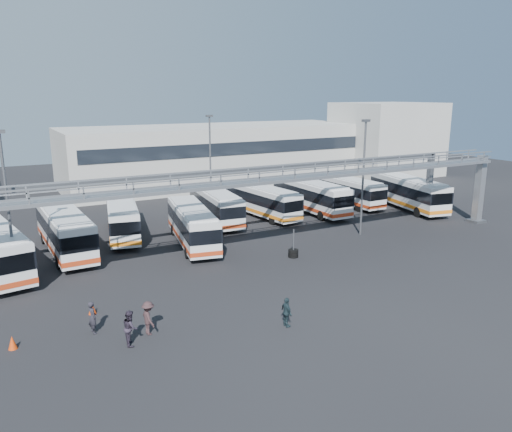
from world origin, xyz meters
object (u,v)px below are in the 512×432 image
bus_5 (216,204)px  pedestrian_a (93,317)px  light_pole_left (7,202)px  pedestrian_d (287,312)px  light_pole_mid (363,171)px  tire_stack (293,253)px  cone_left (12,342)px  bus_6 (262,200)px  bus_9 (408,192)px  cone_right (92,308)px  bus_8 (347,190)px  bus_7 (311,195)px  light_pole_back (210,158)px  pedestrian_b (130,328)px  bus_2 (65,230)px  bus_4 (192,224)px  pedestrian_c (148,318)px  bus_3 (122,217)px

bus_5 → pedestrian_a: bearing=-122.9°
light_pole_left → pedestrian_d: size_ratio=6.12×
light_pole_mid → tire_stack: (-8.78, -2.50, -5.35)m
light_pole_mid → pedestrian_d: 20.44m
pedestrian_a → cone_left: (-3.88, 0.17, -0.55)m
bus_6 → bus_9: size_ratio=0.90×
light_pole_mid → cone_right: bearing=-167.2°
bus_8 → tire_stack: bus_8 is taller
light_pole_mid → bus_7: size_ratio=0.92×
light_pole_back → bus_8: (14.73, -4.68, -3.99)m
bus_8 → bus_7: bearing=-170.4°
light_pole_mid → pedestrian_b: 26.07m
bus_6 → cone_left: size_ratio=15.35×
bus_8 → pedestrian_d: size_ratio=6.20×
bus_8 → cone_right: size_ratio=14.65×
bus_5 → pedestrian_b: 24.91m
bus_2 → tire_stack: size_ratio=5.15×
bus_4 → tire_stack: (5.60, -6.84, -1.43)m
bus_5 → bus_7: size_ratio=0.97×
light_pole_mid → pedestrian_c: size_ratio=5.59×
bus_9 → cone_right: size_ratio=16.62×
bus_4 → cone_right: bus_4 is taller
pedestrian_a → pedestrian_b: 2.60m
light_pole_mid → bus_4: bearing=163.2°
bus_8 → bus_9: (4.58, -4.77, 0.19)m
light_pole_back → bus_6: light_pole_back is taller
bus_4 → pedestrian_b: size_ratio=6.02×
bus_4 → cone_right: 14.24m
pedestrian_b → cone_left: (-5.29, 2.35, -0.57)m
pedestrian_c → bus_5: bearing=-37.7°
bus_8 → pedestrian_d: 31.78m
bus_5 → pedestrian_c: bus_5 is taller
bus_7 → bus_9: (10.28, -3.76, 0.05)m
bus_2 → cone_right: (-0.47, -12.61, -1.57)m
light_pole_left → tire_stack: light_pole_left is taller
bus_4 → tire_stack: bus_4 is taller
bus_6 → pedestrian_c: size_ratio=5.80×
bus_4 → bus_9: 25.73m
bus_9 → cone_left: (-40.11, -13.40, -1.58)m
light_pole_left → cone_left: light_pole_left is taller
bus_4 → bus_2: bearing=175.0°
pedestrian_c → bus_3: bearing=-15.3°
bus_4 → bus_6: bearing=40.8°
bus_5 → bus_2: bearing=-160.0°
tire_stack → bus_4: bearing=129.3°
light_pole_mid → bus_2: size_ratio=0.89×
bus_2 → pedestrian_a: bearing=-95.1°
bus_3 → bus_2: bearing=-141.2°
bus_8 → tire_stack: 20.18m
light_pole_left → bus_4: light_pole_left is taller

